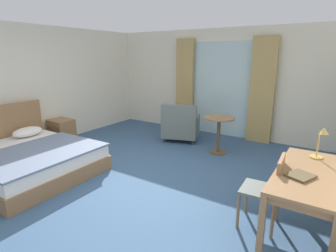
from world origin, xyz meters
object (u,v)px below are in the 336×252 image
at_px(armchair_by_window, 181,126).
at_px(round_cafe_table, 219,127).
at_px(bed, 26,159).
at_px(writing_desk, 309,179).
at_px(desk_chair, 267,187).
at_px(desk_lamp, 321,139).
at_px(nightstand, 62,132).
at_px(closed_book, 300,176).

distance_m(armchair_by_window, round_cafe_table, 1.12).
bearing_deg(bed, round_cafe_table, 48.91).
distance_m(bed, round_cafe_table, 3.55).
distance_m(writing_desk, armchair_by_window, 3.62).
bearing_deg(armchair_by_window, round_cafe_table, -15.44).
distance_m(writing_desk, round_cafe_table, 2.63).
relative_size(writing_desk, desk_chair, 1.65).
xyz_separation_m(desk_lamp, armchair_by_window, (-2.91, 1.76, -0.66)).
height_order(nightstand, armchair_by_window, armchair_by_window).
xyz_separation_m(desk_chair, round_cafe_table, (-1.41, 1.99, 0.05)).
bearing_deg(writing_desk, round_cafe_table, 133.44).
xyz_separation_m(nightstand, armchair_by_window, (2.11, 1.66, 0.07)).
height_order(bed, armchair_by_window, bed).
xyz_separation_m(nightstand, desk_lamp, (5.02, -0.10, 0.73)).
bearing_deg(round_cafe_table, writing_desk, -46.56).
bearing_deg(closed_book, armchair_by_window, 163.03).
relative_size(bed, desk_lamp, 4.96).
bearing_deg(writing_desk, desk_lamp, 84.00).
xyz_separation_m(bed, armchair_by_window, (1.27, 2.96, 0.09)).
height_order(nightstand, writing_desk, writing_desk).
xyz_separation_m(bed, desk_lamp, (4.18, 1.20, 0.75)).
height_order(desk_lamp, closed_book, desk_lamp).
distance_m(desk_chair, closed_book, 0.43).
bearing_deg(round_cafe_table, desk_chair, -54.53).
bearing_deg(armchair_by_window, writing_desk, -37.49).
height_order(nightstand, closed_book, closed_book).
height_order(bed, writing_desk, bed).
xyz_separation_m(bed, nightstand, (-0.84, 1.30, 0.02)).
height_order(bed, desk_chair, bed).
height_order(nightstand, round_cafe_table, round_cafe_table).
bearing_deg(desk_lamp, nightstand, 178.83).
bearing_deg(nightstand, bed, -57.12).
relative_size(desk_lamp, armchair_by_window, 0.43).
height_order(writing_desk, armchair_by_window, armchair_by_window).
relative_size(writing_desk, round_cafe_table, 1.94).
bearing_deg(bed, desk_lamp, 16.00).
bearing_deg(round_cafe_table, bed, -131.09).
bearing_deg(bed, writing_desk, 10.49).
xyz_separation_m(bed, closed_book, (4.06, 0.58, 0.51)).
bearing_deg(nightstand, desk_chair, -7.67).
bearing_deg(round_cafe_table, armchair_by_window, 164.56).
relative_size(desk_chair, desk_lamp, 2.11).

